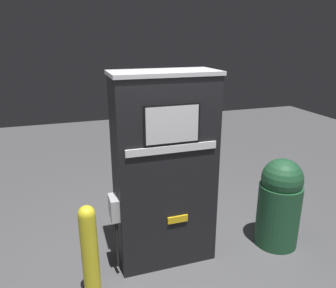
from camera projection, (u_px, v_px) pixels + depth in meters
name	position (u px, v px, depth m)	size (l,w,h in m)	color
ground_plane	(171.00, 268.00, 3.61)	(14.00, 14.00, 0.00)	#4C4C4F
gas_pump	(164.00, 171.00, 3.50)	(1.16, 0.53, 2.12)	black
safety_bollard	(90.00, 253.00, 3.00)	(0.16, 0.16, 1.03)	yellow
trash_bin	(279.00, 202.00, 3.89)	(0.50, 0.50, 1.10)	#1E4C2D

